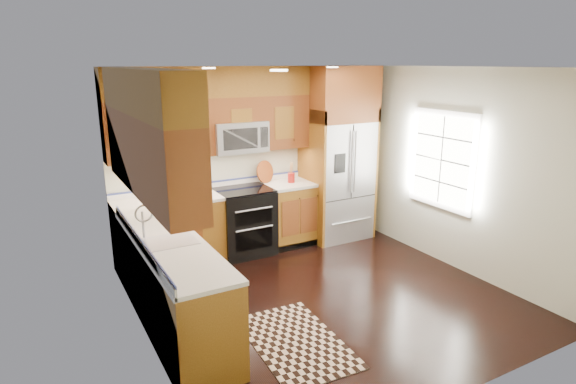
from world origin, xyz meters
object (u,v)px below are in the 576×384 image
rug (296,341)px  utensil_crock (291,176)px  refrigerator (338,154)px  range (244,222)px  knife_block (198,184)px

rug → utensil_crock: bearing=64.7°
refrigerator → utensil_crock: size_ratio=8.79×
refrigerator → rug: bearing=-131.9°
rug → utensil_crock: utensil_crock is taller
range → refrigerator: size_ratio=0.36×
knife_block → range: bearing=-18.4°
rug → knife_block: (-0.09, 2.53, 1.04)m
range → rug: bearing=-102.2°
range → refrigerator: refrigerator is taller
refrigerator → rug: refrigerator is taller
rug → range: bearing=81.0°
refrigerator → utensil_crock: bearing=174.5°
range → knife_block: knife_block is taller
refrigerator → rug: 3.34m
range → rug: size_ratio=0.70×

